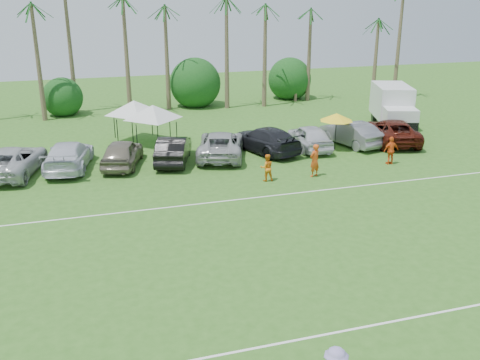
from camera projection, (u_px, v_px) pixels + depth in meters
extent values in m
cube|color=white|center=(265.00, 346.00, 16.33)|extent=(80.00, 0.10, 0.01)
cube|color=white|center=(186.00, 205.00, 27.15)|extent=(80.00, 0.10, 0.01)
cone|color=brown|center=(32.00, 52.00, 44.78)|extent=(0.44, 0.44, 11.00)
cone|color=brown|center=(84.00, 69.00, 46.38)|extent=(0.44, 0.44, 8.00)
cone|color=brown|center=(130.00, 61.00, 47.32)|extent=(0.44, 0.44, 9.00)
cone|color=brown|center=(174.00, 54.00, 48.26)|extent=(0.44, 0.44, 10.00)
cone|color=brown|center=(217.00, 47.00, 49.20)|extent=(0.44, 0.44, 11.00)
cone|color=brown|center=(268.00, 62.00, 51.07)|extent=(0.44, 0.44, 8.00)
cone|color=brown|center=(316.00, 55.00, 52.29)|extent=(0.44, 0.44, 9.00)
cone|color=brown|center=(362.00, 48.00, 53.50)|extent=(0.44, 0.44, 10.00)
cone|color=brown|center=(397.00, 42.00, 54.44)|extent=(0.44, 0.44, 11.00)
cylinder|color=brown|center=(64.00, 105.00, 47.83)|extent=(0.30, 0.30, 1.40)
sphere|color=#113F16|center=(62.00, 93.00, 47.46)|extent=(4.00, 4.00, 4.00)
cylinder|color=brown|center=(195.00, 98.00, 51.14)|extent=(0.30, 0.30, 1.40)
sphere|color=#113F16|center=(195.00, 87.00, 50.77)|extent=(4.00, 4.00, 4.00)
cylinder|color=brown|center=(292.00, 93.00, 53.90)|extent=(0.30, 0.30, 1.40)
sphere|color=#113F16|center=(292.00, 82.00, 53.53)|extent=(4.00, 4.00, 4.00)
imported|color=#D94C18|center=(315.00, 160.00, 31.17)|extent=(0.84, 0.71, 1.96)
imported|color=orange|center=(267.00, 168.00, 30.47)|extent=(0.83, 0.68, 1.59)
imported|color=#EE5A1A|center=(391.00, 151.00, 33.44)|extent=(1.06, 0.47, 1.77)
cube|color=silver|center=(391.00, 101.00, 42.59)|extent=(3.92, 5.22, 2.52)
cube|color=silver|center=(400.00, 123.00, 39.88)|extent=(2.79, 2.48, 2.12)
cube|color=black|center=(402.00, 129.00, 39.27)|extent=(2.29, 1.06, 1.01)
cube|color=#E5590C|center=(407.00, 107.00, 42.69)|extent=(0.56, 1.53, 0.91)
cylinder|color=black|center=(385.00, 130.00, 40.31)|extent=(0.59, 0.96, 0.91)
cylinder|color=black|center=(412.00, 130.00, 40.23)|extent=(0.59, 0.96, 0.91)
cylinder|color=black|center=(374.00, 117.00, 44.31)|extent=(0.59, 0.96, 0.91)
cylinder|color=black|center=(398.00, 118.00, 44.23)|extent=(0.59, 0.96, 0.91)
cylinder|color=black|center=(118.00, 134.00, 37.02)|extent=(0.06, 0.06, 1.99)
cylinder|color=black|center=(158.00, 131.00, 37.79)|extent=(0.06, 0.06, 1.99)
cylinder|color=black|center=(114.00, 125.00, 39.53)|extent=(0.06, 0.06, 1.99)
cylinder|color=black|center=(152.00, 122.00, 40.30)|extent=(0.06, 0.06, 1.99)
pyramid|color=silver|center=(134.00, 100.00, 38.00)|extent=(4.30, 4.30, 0.99)
cylinder|color=black|center=(137.00, 139.00, 35.86)|extent=(0.06, 0.06, 1.94)
cylinder|color=black|center=(177.00, 136.00, 36.61)|extent=(0.06, 0.06, 1.94)
cylinder|color=black|center=(132.00, 129.00, 38.31)|extent=(0.06, 0.06, 1.94)
cylinder|color=black|center=(170.00, 127.00, 39.06)|extent=(0.06, 0.06, 1.94)
pyramid|color=silver|center=(153.00, 105.00, 36.82)|extent=(4.19, 4.19, 0.97)
cylinder|color=black|center=(336.00, 133.00, 36.51)|extent=(0.05, 0.05, 2.28)
cone|color=yellow|center=(337.00, 117.00, 36.13)|extent=(2.28, 2.28, 0.52)
imported|color=#B5B6B8|center=(13.00, 161.00, 31.55)|extent=(4.20, 6.61, 1.70)
imported|color=silver|center=(69.00, 155.00, 32.59)|extent=(3.40, 6.18, 1.70)
imported|color=#786E5D|center=(122.00, 153.00, 33.08)|extent=(3.35, 5.35, 1.70)
imported|color=black|center=(173.00, 149.00, 33.82)|extent=(3.26, 5.45, 1.70)
imported|color=#ABABAC|center=(221.00, 144.00, 34.95)|extent=(4.58, 6.68, 1.70)
imported|color=black|center=(265.00, 140.00, 36.09)|extent=(4.06, 6.30, 1.70)
imported|color=silver|center=(309.00, 137.00, 36.78)|extent=(2.36, 5.12, 1.70)
imported|color=gray|center=(351.00, 133.00, 37.70)|extent=(2.95, 5.43, 1.70)
imported|color=#4F170D|center=(392.00, 131.00, 38.32)|extent=(4.33, 6.64, 1.70)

